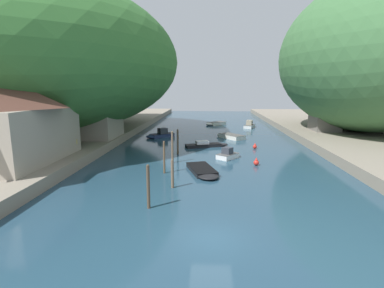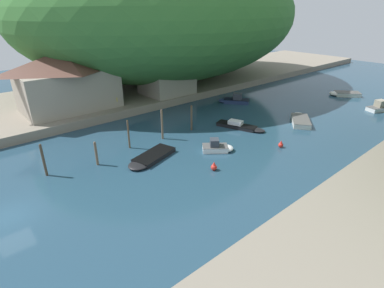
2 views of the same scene
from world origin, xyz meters
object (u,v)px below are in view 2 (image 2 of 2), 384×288
(boat_open_rowboat, at_px, (218,147))
(boat_far_right_bank, at_px, (241,126))
(channel_buoy_far, at_px, (214,167))
(boathouse_shed, at_px, (167,78))
(waterfront_building, at_px, (67,79))
(boat_red_skiff, at_px, (234,100))
(boat_white_cruiser, at_px, (344,94))
(person_on_quay, at_px, (117,101))
(boat_near_quay, at_px, (382,107))
(boat_navy_launch, at_px, (150,158))
(channel_buoy_near, at_px, (281,145))
(boat_cabin_cruiser, at_px, (300,119))

(boat_open_rowboat, xyz_separation_m, boat_far_right_bank, (-2.80, 7.06, -0.14))
(channel_buoy_far, bearing_deg, boathouse_shed, 154.15)
(waterfront_building, height_order, boathouse_shed, waterfront_building)
(boat_red_skiff, distance_m, boat_white_cruiser, 20.69)
(boat_far_right_bank, height_order, person_on_quay, person_on_quay)
(boathouse_shed, xyz_separation_m, boat_open_rowboat, (19.76, -7.57, -3.34))
(boathouse_shed, relative_size, boat_red_skiff, 1.60)
(person_on_quay, bearing_deg, boat_near_quay, -49.68)
(waterfront_building, relative_size, boat_navy_launch, 2.12)
(waterfront_building, height_order, channel_buoy_near, waterfront_building)
(boat_cabin_cruiser, height_order, boat_open_rowboat, boat_open_rowboat)
(boat_far_right_bank, distance_m, channel_buoy_near, 6.89)
(boat_white_cruiser, relative_size, person_on_quay, 3.12)
(boat_near_quay, distance_m, boat_open_rowboat, 30.01)
(boat_far_right_bank, bearing_deg, boat_near_quay, 138.35)
(boathouse_shed, distance_m, channel_buoy_near, 24.06)
(boathouse_shed, bearing_deg, boat_white_cruiser, 54.14)
(waterfront_building, bearing_deg, boat_near_quay, 52.75)
(boat_white_cruiser, bearing_deg, boat_open_rowboat, 141.54)
(boat_white_cruiser, height_order, boat_open_rowboat, boat_open_rowboat)
(waterfront_building, relative_size, boat_open_rowboat, 3.70)
(boat_near_quay, bearing_deg, boat_cabin_cruiser, -91.03)
(waterfront_building, relative_size, person_on_quay, 7.97)
(boathouse_shed, xyz_separation_m, boat_cabin_cruiser, (20.62, 7.58, -3.42))
(boat_near_quay, relative_size, boat_white_cruiser, 1.02)
(boat_near_quay, distance_m, person_on_quay, 40.19)
(boathouse_shed, relative_size, boat_far_right_bank, 1.24)
(boat_cabin_cruiser, relative_size, channel_buoy_near, 7.01)
(boathouse_shed, distance_m, boat_navy_launch, 22.44)
(channel_buoy_near, bearing_deg, waterfront_building, -151.92)
(boat_near_quay, distance_m, boat_white_cruiser, 8.50)
(channel_buoy_near, bearing_deg, boat_cabin_cruiser, 109.01)
(channel_buoy_near, xyz_separation_m, person_on_quay, (-22.13, -8.55, 1.83))
(boat_near_quay, bearing_deg, boat_white_cruiser, 174.09)
(boat_cabin_cruiser, bearing_deg, boathouse_shed, 162.53)
(boat_open_rowboat, distance_m, person_on_quay, 18.38)
(boat_red_skiff, height_order, person_on_quay, person_on_quay)
(channel_buoy_near, bearing_deg, person_on_quay, -158.87)
(boat_white_cruiser, bearing_deg, channel_buoy_far, 145.72)
(boat_navy_launch, relative_size, boat_white_cruiser, 1.21)
(boathouse_shed, xyz_separation_m, boat_white_cruiser, (18.42, 25.48, -3.43))
(boat_open_rowboat, distance_m, boat_far_right_bank, 7.60)
(boat_navy_launch, xyz_separation_m, channel_buoy_far, (5.83, 3.60, 0.13))
(boat_open_rowboat, bearing_deg, boathouse_shed, -162.09)
(waterfront_building, height_order, boat_cabin_cruiser, waterfront_building)
(boat_navy_launch, distance_m, person_on_quay, 15.86)
(boat_cabin_cruiser, height_order, channel_buoy_near, channel_buoy_near)
(waterfront_building, xyz_separation_m, boat_cabin_cruiser, (22.82, 22.97, -5.04))
(boat_cabin_cruiser, relative_size, boat_far_right_bank, 0.89)
(boat_far_right_bank, bearing_deg, person_on_quay, -77.38)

